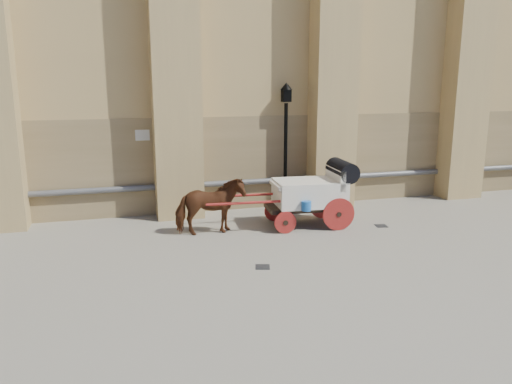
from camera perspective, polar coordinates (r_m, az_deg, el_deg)
name	(u,v)px	position (r m, az deg, el deg)	size (l,w,h in m)	color
ground	(240,251)	(12.39, -1.87, -6.70)	(90.00, 90.00, 0.00)	slate
horse	(210,207)	(13.52, -5.28, -1.66)	(0.84, 1.84, 1.55)	#5F2F15
carriage	(314,191)	(14.37, 6.67, 0.11)	(4.35, 1.57, 1.87)	black
street_lamp	(286,143)	(16.02, 3.40, 5.65)	(0.38, 0.38, 4.04)	black
drain_grate_near	(263,267)	(11.33, 0.76, -8.55)	(0.32, 0.32, 0.01)	black
drain_grate_far	(381,226)	(14.85, 14.12, -3.77)	(0.32, 0.32, 0.01)	black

